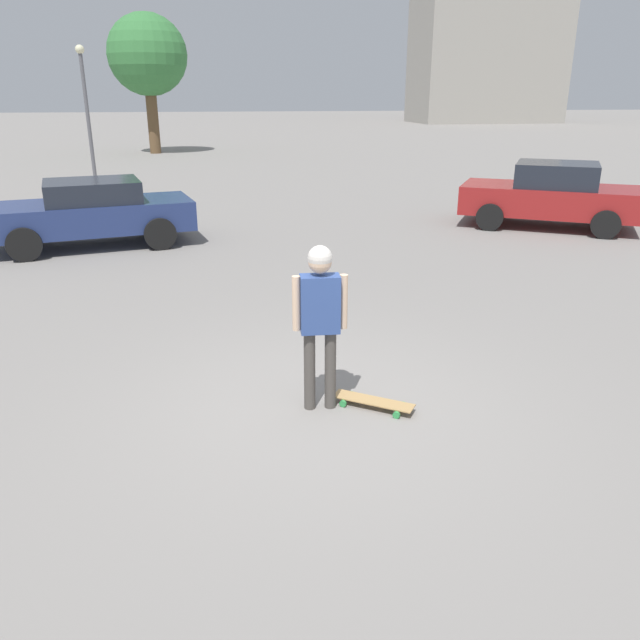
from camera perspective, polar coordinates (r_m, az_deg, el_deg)
ground_plane at (r=6.45m, az=0.00°, el=-7.97°), size 220.00×220.00×0.00m
person at (r=6.02m, az=0.00°, el=1.07°), size 0.54×0.24×1.69m
skateboard at (r=6.43m, az=4.88°, el=-7.45°), size 0.80×0.64×0.08m
car_parked_near at (r=13.92m, az=-20.22°, el=9.27°), size 4.36×2.54×1.36m
car_parked_far at (r=16.00m, az=20.35°, el=10.70°), size 4.38×3.62×1.51m
tree_distant at (r=35.55m, az=-15.51°, el=22.26°), size 4.02×4.02×6.88m
lamp_post at (r=22.77m, az=-20.58°, el=18.01°), size 0.28×0.28×4.47m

